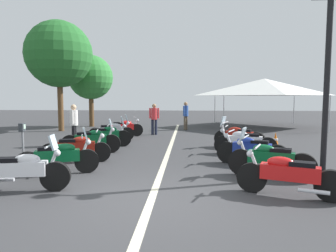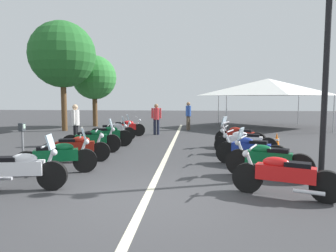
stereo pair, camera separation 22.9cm
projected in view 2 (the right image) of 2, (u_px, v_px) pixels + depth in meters
ground_plane at (145, 200)px, 5.98m from camera, size 80.00×80.00×0.00m
lane_centre_stripe at (169, 150)px, 11.56m from camera, size 21.20×0.16×0.01m
motorcycle_left_row_0 at (18, 169)px, 6.56m from camera, size 0.66×2.11×1.20m
motorcycle_left_row_1 at (58, 156)px, 8.01m from camera, size 0.92×2.00×1.20m
motorcycle_left_row_2 at (76, 148)px, 9.48m from camera, size 0.77×2.09×0.98m
motorcycle_left_row_3 at (92, 140)px, 11.09m from camera, size 0.66×2.10×1.22m
motorcycle_left_row_4 at (107, 135)px, 12.39m from camera, size 0.84×1.99×1.22m
motorcycle_left_row_5 at (114, 131)px, 14.05m from camera, size 0.84×2.00×1.20m
motorcycle_left_row_6 at (125, 128)px, 15.60m from camera, size 0.91×1.97×1.00m
motorcycle_right_row_0 at (284, 175)px, 6.13m from camera, size 1.00×2.00×0.99m
motorcycle_right_row_1 at (267, 159)px, 7.55m from camera, size 0.99×2.01×1.23m
motorcycle_right_row_2 at (250, 150)px, 8.99m from camera, size 1.00×1.98×1.01m
motorcycle_right_row_3 at (245, 142)px, 10.62m from camera, size 0.85×2.11×1.00m
motorcycle_right_row_4 at (239, 136)px, 11.94m from camera, size 1.08×1.88×1.23m
street_lamp_twin_globe at (327, 46)px, 7.41m from camera, size 0.32×1.22×4.68m
parking_meter at (22, 137)px, 8.45m from camera, size 0.18×0.13×1.29m
traffic_cone_0 at (277, 141)px, 12.04m from camera, size 0.36×0.36×0.61m
bystander_0 at (188, 114)px, 18.67m from camera, size 0.47×0.32×1.70m
bystander_1 at (156, 117)px, 16.34m from camera, size 0.32×0.53×1.64m
bystander_2 at (76, 121)px, 12.70m from camera, size 0.53×0.32×1.69m
roadside_tree_0 at (94, 78)px, 20.80m from camera, size 2.95×2.95×4.79m
roadside_tree_1 at (62, 55)px, 17.95m from camera, size 3.83×3.83×6.37m
event_tent at (268, 87)px, 20.21m from camera, size 6.56×6.56×3.20m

